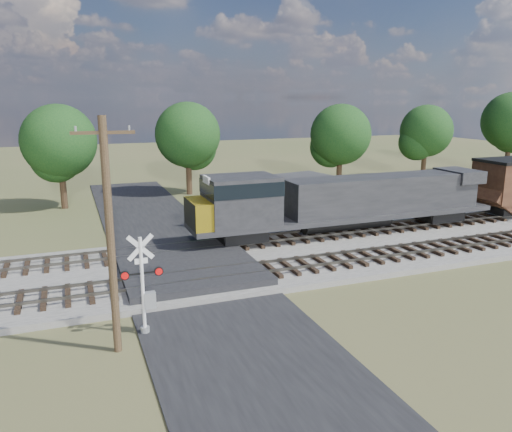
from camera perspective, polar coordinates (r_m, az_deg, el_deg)
name	(u,v)px	position (r m, az deg, el deg)	size (l,w,h in m)	color
ground	(188,273)	(26.97, -7.78, -6.47)	(160.00, 160.00, 0.00)	#48532C
ballast_bed	(347,248)	(30.99, 10.33, -3.63)	(140.00, 10.00, 0.30)	gray
road	(188,272)	(26.95, -7.78, -6.39)	(7.00, 60.00, 0.08)	black
crossing_panel	(186,265)	(27.33, -8.04, -5.51)	(7.00, 9.00, 0.62)	#262628
track_near	(256,270)	(25.87, 0.00, -6.25)	(140.00, 2.60, 0.33)	black
track_far	(227,244)	(30.36, -3.35, -3.27)	(140.00, 2.60, 0.33)	black
crossing_signal_near	(145,293)	(20.06, -12.55, -8.60)	(1.65, 0.36, 4.09)	silver
crossing_signal_far	(221,206)	(35.10, -4.03, 1.10)	(1.60, 0.35, 3.97)	silver
utility_pole	(110,232)	(18.11, -16.35, -1.82)	(2.09, 0.30, 8.54)	#372A19
equipment_shed	(304,197)	(38.51, 5.45, 2.15)	(5.61, 5.61, 3.23)	#4F3B22
treeline	(179,132)	(45.97, -8.83, 9.44)	(80.32, 9.67, 10.26)	black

